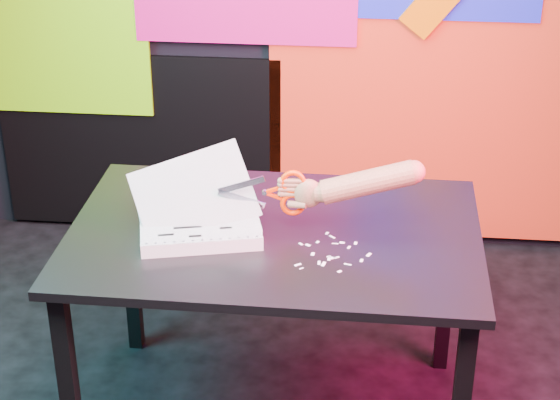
# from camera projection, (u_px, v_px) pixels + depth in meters

# --- Properties ---
(room) EXTENTS (3.01, 3.01, 2.71)m
(room) POSITION_uv_depth(u_px,v_px,m) (265.00, 66.00, 2.52)
(room) COLOR black
(room) RESTS_ON ground
(backdrop) EXTENTS (2.88, 0.05, 2.08)m
(backdrop) POSITION_uv_depth(u_px,v_px,m) (318.00, 43.00, 3.99)
(backdrop) COLOR red
(backdrop) RESTS_ON ground
(work_table) EXTENTS (1.30, 0.88, 0.75)m
(work_table) POSITION_uv_depth(u_px,v_px,m) (274.00, 253.00, 2.98)
(work_table) COLOR black
(work_table) RESTS_ON ground
(printout_stack) EXTENTS (0.45, 0.35, 0.28)m
(printout_stack) POSITION_uv_depth(u_px,v_px,m) (200.00, 225.00, 2.91)
(printout_stack) COLOR white
(printout_stack) RESTS_ON work_table
(scissors) EXTENTS (0.27, 0.02, 0.16)m
(scissors) POSITION_uv_depth(u_px,v_px,m) (287.00, 193.00, 2.88)
(scissors) COLOR #AEB3C3
(scissors) RESTS_ON printout_stack
(hand_forearm) EXTENTS (0.44, 0.09, 0.17)m
(hand_forearm) POSITION_uv_depth(u_px,v_px,m) (358.00, 184.00, 2.85)
(hand_forearm) COLOR #AE6846
(hand_forearm) RESTS_ON work_table
(paper_clippings) EXTENTS (0.23, 0.24, 0.00)m
(paper_clippings) POSITION_uv_depth(u_px,v_px,m) (331.00, 254.00, 2.81)
(paper_clippings) COLOR white
(paper_clippings) RESTS_ON work_table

